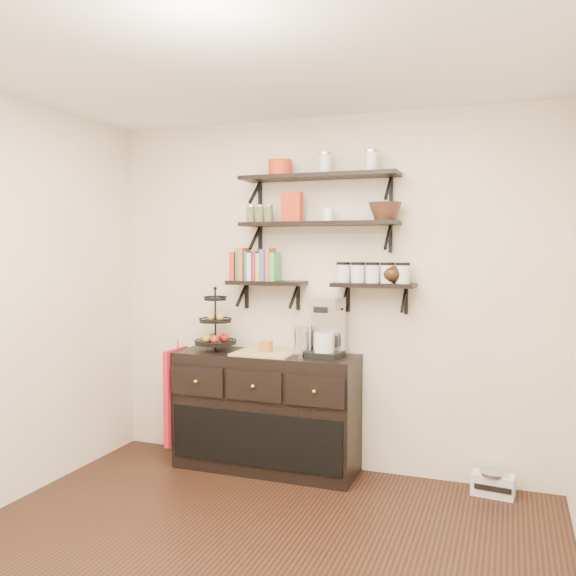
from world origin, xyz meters
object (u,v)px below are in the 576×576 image
Objects in this scene: sideboard at (266,411)px; fruit_stand at (216,329)px; radio at (493,484)px; coffee_maker at (326,328)px.

fruit_stand reaches higher than sideboard.
radio is (2.08, 0.06, -0.98)m from fruit_stand.
sideboard is 4.72× the size of radio.
sideboard reaches higher than radio.
fruit_stand is at bearing -171.48° from radio.
coffee_maker reaches higher than radio.
coffee_maker is 1.57m from radio.
coffee_maker is (0.89, 0.03, 0.05)m from fruit_stand.
sideboard is 1.70m from radio.
coffee_maker is at bearing 3.69° from sideboard.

